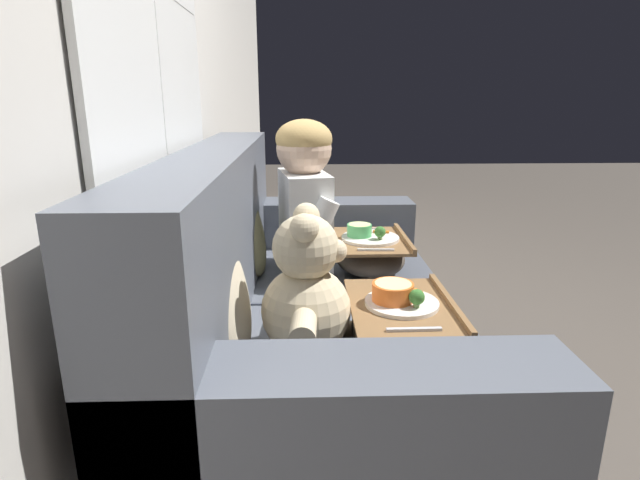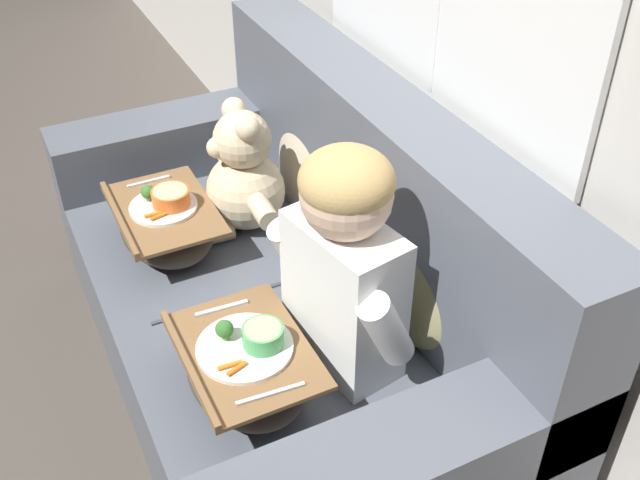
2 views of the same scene
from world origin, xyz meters
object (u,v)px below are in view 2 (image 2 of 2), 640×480
child_figure (344,253)px  lap_tray_teddy (166,224)px  lap_tray_child (246,367)px  throw_pillow_behind_teddy (309,161)px  throw_pillow_behind_child (419,280)px  teddy_bear (243,177)px  couch (295,298)px

child_figure → lap_tray_teddy: size_ratio=1.49×
lap_tray_child → throw_pillow_behind_teddy: bearing=143.7°
throw_pillow_behind_child → teddy_bear: size_ratio=0.85×
throw_pillow_behind_child → teddy_bear: 0.73m
throw_pillow_behind_child → throw_pillow_behind_teddy: throw_pillow_behind_teddy is taller
teddy_bear → lap_tray_teddy: 0.29m
throw_pillow_behind_teddy → lap_tray_teddy: size_ratio=0.97×
lap_tray_child → throw_pillow_behind_child: bearing=90.0°
child_figure → lap_tray_child: bearing=-90.0°
lap_tray_child → lap_tray_teddy: (-0.69, -0.00, 0.00)m
throw_pillow_behind_child → child_figure: size_ratio=0.62×
lap_tray_teddy → throw_pillow_behind_teddy: bearing=90.0°
child_figure → throw_pillow_behind_child: bearing=90.1°
couch → lap_tray_teddy: bearing=-139.7°
couch → teddy_bear: size_ratio=3.91×
throw_pillow_behind_child → teddy_bear: teddy_bear is taller
throw_pillow_behind_teddy → lap_tray_teddy: (0.00, -0.51, -0.10)m
teddy_bear → throw_pillow_behind_child: bearing=18.9°
lap_tray_child → couch: bearing=139.8°
couch → lap_tray_teddy: size_ratio=4.25×
throw_pillow_behind_teddy → lap_tray_child: (0.69, -0.51, -0.10)m
child_figure → teddy_bear: size_ratio=1.37×
throw_pillow_behind_child → lap_tray_teddy: 0.86m
throw_pillow_behind_child → child_figure: bearing=-89.9°
throw_pillow_behind_teddy → child_figure: 0.75m
throw_pillow_behind_child → throw_pillow_behind_teddy: (-0.69, 0.00, 0.00)m
teddy_bear → couch: bearing=3.6°
throw_pillow_behind_child → lap_tray_teddy: size_ratio=0.92×
couch → lap_tray_teddy: 0.48m
child_figure → lap_tray_child: size_ratio=1.52×
couch → child_figure: size_ratio=2.85×
throw_pillow_behind_teddy → lap_tray_child: throw_pillow_behind_teddy is taller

